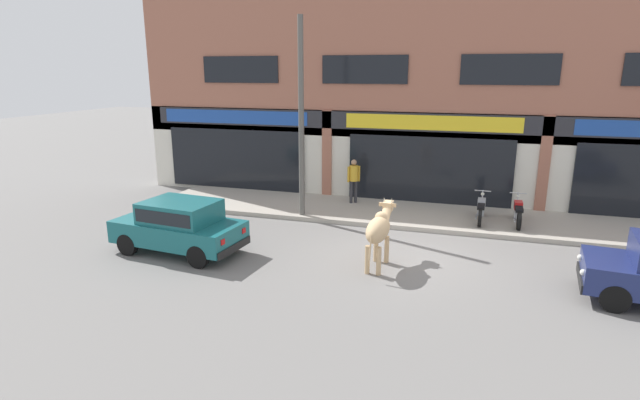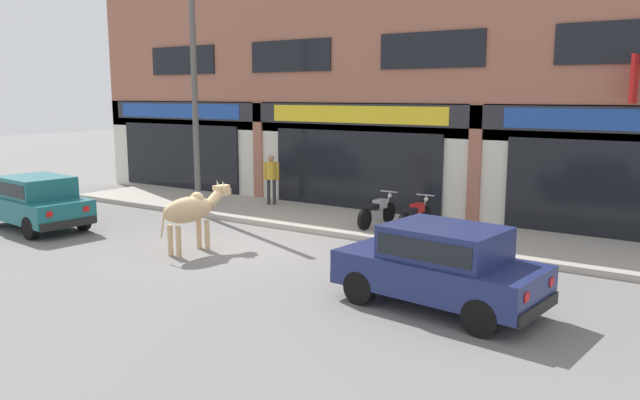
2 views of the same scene
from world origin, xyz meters
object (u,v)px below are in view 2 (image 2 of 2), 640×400
cow (191,210)px  car_1 (441,263)px  motorcycle_1 (415,216)px  pedestrian (271,174)px  motorcycle_0 (377,212)px  car_0 (36,200)px  utility_pole (195,105)px

cow → car_1: (6.38, -0.41, -0.19)m
motorcycle_1 → pedestrian: bearing=169.7°
car_1 → motorcycle_1: 5.57m
car_1 → cow: bearing=176.3°
cow → car_1: 6.40m
cow → pedestrian: 5.75m
motorcycle_0 → pedestrian: (-4.43, 1.01, 0.60)m
cow → motorcycle_1: cow is taller
car_0 → utility_pole: (2.12, 4.02, 2.51)m
motorcycle_1 → pedestrian: pedestrian is taller
motorcycle_0 → motorcycle_1: same height
cow → utility_pole: 5.25m
cow → motorcycle_0: bearing=60.5°
cow → motorcycle_1: 5.71m
motorcycle_0 → utility_pole: size_ratio=0.29×
car_0 → pedestrian: pedestrian is taller
motorcycle_1 → car_1: bearing=-60.0°
utility_pole → cow: bearing=-46.7°
motorcycle_0 → car_0: bearing=-147.5°
car_0 → pedestrian: 6.92m
car_1 → motorcycle_0: size_ratio=2.06×
pedestrian → utility_pole: 3.23m
cow → motorcycle_1: bearing=50.7°
car_0 → motorcycle_0: size_ratio=2.06×
cow → motorcycle_0: cow is taller
cow → car_0: 5.39m
car_1 → utility_pole: bearing=158.3°
car_1 → motorcycle_1: size_ratio=2.06×
car_0 → motorcycle_0: bearing=32.5°
car_0 → motorcycle_0: car_0 is taller
cow → motorcycle_0: (2.49, 4.41, -0.47)m
car_0 → pedestrian: (3.41, 6.01, 0.32)m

